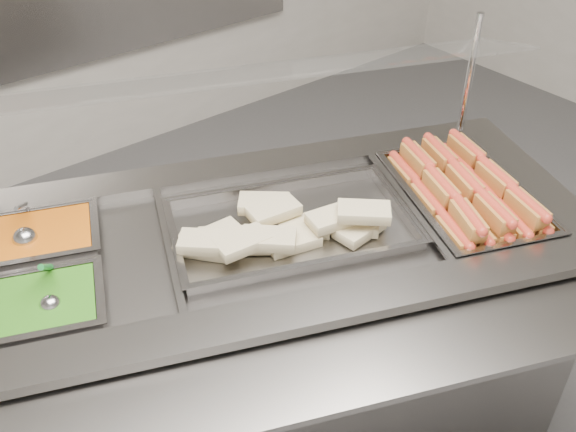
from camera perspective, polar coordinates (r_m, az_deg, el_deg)
steam_counter at (r=2.10m, az=-1.29°, el=-10.32°), size 1.99×1.43×0.87m
tray_rail at (r=1.49m, az=3.59°, el=-13.40°), size 1.71×0.96×0.05m
sneeze_guard at (r=1.80m, az=-3.43°, el=12.14°), size 1.59×0.87×0.43m
pan_hotdogs at (r=2.04m, az=15.24°, el=1.19°), size 0.51×0.62×0.10m
pan_wraps at (r=1.83m, az=0.29°, el=-1.14°), size 0.76×0.61×0.07m
pan_beans at (r=1.93m, az=-20.88°, el=-2.37°), size 0.36×0.33×0.10m
pan_peas at (r=1.71m, az=-21.03°, el=-8.07°), size 0.36×0.33×0.10m
hotdogs_in_buns at (r=2.00m, az=15.31°, el=2.16°), size 0.42×0.57×0.11m
tortilla_wraps at (r=1.77m, az=-0.85°, el=-1.23°), size 0.56×0.39×0.09m
ladle at (r=1.89m, az=-22.33°, el=-1.72°), size 0.10×0.18×0.14m
serving_spoon at (r=1.67m, az=-20.41°, el=-6.85°), size 0.09×0.16×0.14m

